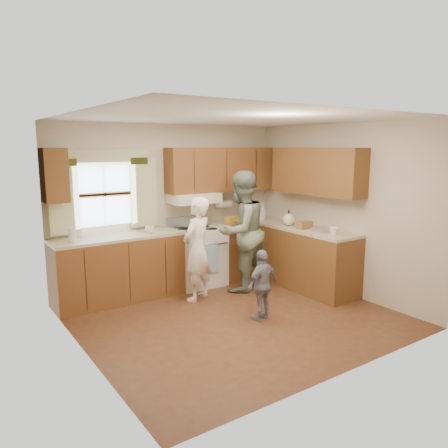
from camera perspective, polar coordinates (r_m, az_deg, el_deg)
room at (r=5.41m, az=1.51°, el=0.32°), size 3.80×3.80×3.80m
kitchen_fixtures at (r=6.70m, az=0.38°, el=-1.36°), size 3.80×2.25×2.15m
stove at (r=6.91m, az=-3.48°, el=-4.18°), size 0.76×0.67×1.07m
woman_left at (r=6.18m, az=-3.52°, el=-3.27°), size 0.64×0.56×1.48m
woman_right at (r=6.57m, az=2.27°, el=-0.97°), size 1.03×0.88×1.82m
child at (r=5.55m, az=5.04°, el=-7.93°), size 0.56×0.32×0.91m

